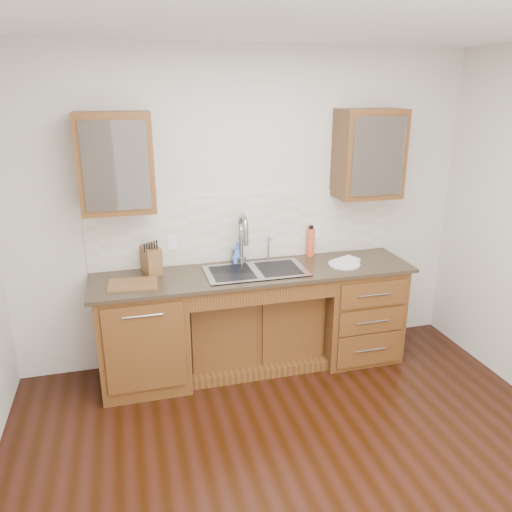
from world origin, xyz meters
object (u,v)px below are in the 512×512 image
object	(u,v)px
plate	(344,264)
knife_block	(151,260)
cutting_board	(133,284)
soap_bottle	(238,252)
water_bottle	(311,242)

from	to	relation	value
plate	knife_block	distance (m)	1.64
plate	cutting_board	size ratio (longest dim) A/B	0.73
soap_bottle	cutting_board	world-z (taller)	soap_bottle
water_bottle	knife_block	world-z (taller)	water_bottle
soap_bottle	knife_block	bearing A→B (deg)	-175.17
cutting_board	soap_bottle	bearing A→B (deg)	19.09
water_bottle	soap_bottle	bearing A→B (deg)	-179.19
soap_bottle	knife_block	xyz separation A→B (m)	(-0.74, -0.07, 0.02)
water_bottle	cutting_board	size ratio (longest dim) A/B	0.68
soap_bottle	water_bottle	distance (m)	0.68
knife_block	cutting_board	bearing A→B (deg)	-139.60
water_bottle	cutting_board	world-z (taller)	water_bottle
water_bottle	knife_block	size ratio (longest dim) A/B	1.16
water_bottle	plate	xyz separation A→B (m)	(0.19, -0.31, -0.12)
soap_bottle	plate	xyz separation A→B (m)	(0.88, -0.31, -0.09)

